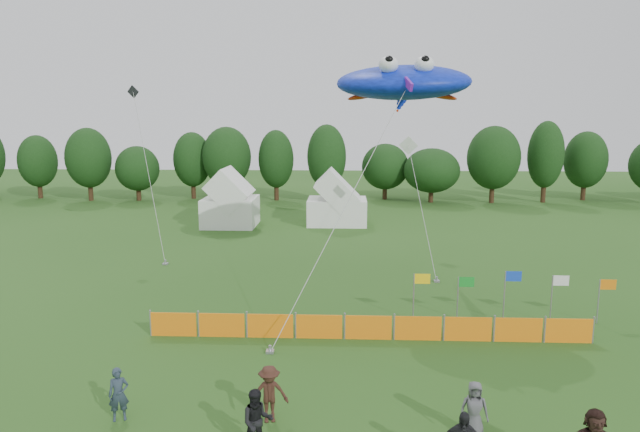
{
  "coord_description": "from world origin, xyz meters",
  "views": [
    {
      "loc": [
        0.94,
        -15.34,
        8.95
      ],
      "look_at": [
        0.0,
        6.0,
        5.2
      ],
      "focal_mm": 32.0,
      "sensor_mm": 36.0,
      "label": 1
    }
  ],
  "objects_px": {
    "tent_right": "(337,203)",
    "spectator_b": "(257,422)",
    "spectator_c": "(269,394)",
    "spectator_a": "(119,394)",
    "stingray_kite": "(403,83)",
    "tent_left": "(230,203)",
    "spectator_e": "(474,409)",
    "barrier_fence": "(368,328)"
  },
  "relations": [
    {
      "from": "spectator_a",
      "to": "spectator_e",
      "type": "relative_size",
      "value": 1.0
    },
    {
      "from": "tent_right",
      "to": "spectator_e",
      "type": "relative_size",
      "value": 3.05
    },
    {
      "from": "tent_right",
      "to": "tent_left",
      "type": "bearing_deg",
      "value": -172.86
    },
    {
      "from": "spectator_b",
      "to": "spectator_c",
      "type": "bearing_deg",
      "value": 71.98
    },
    {
      "from": "spectator_e",
      "to": "barrier_fence",
      "type": "bearing_deg",
      "value": 113.02
    },
    {
      "from": "barrier_fence",
      "to": "spectator_c",
      "type": "height_order",
      "value": "spectator_c"
    },
    {
      "from": "spectator_b",
      "to": "stingray_kite",
      "type": "bearing_deg",
      "value": 57.38
    },
    {
      "from": "spectator_a",
      "to": "tent_right",
      "type": "bearing_deg",
      "value": 57.77
    },
    {
      "from": "tent_right",
      "to": "spectator_b",
      "type": "bearing_deg",
      "value": -92.84
    },
    {
      "from": "spectator_b",
      "to": "spectator_e",
      "type": "height_order",
      "value": "spectator_b"
    },
    {
      "from": "spectator_c",
      "to": "barrier_fence",
      "type": "bearing_deg",
      "value": 52.3
    },
    {
      "from": "barrier_fence",
      "to": "spectator_a",
      "type": "height_order",
      "value": "spectator_a"
    },
    {
      "from": "barrier_fence",
      "to": "spectator_b",
      "type": "xyz_separation_m",
      "value": [
        -3.28,
        -8.07,
        0.4
      ]
    },
    {
      "from": "barrier_fence",
      "to": "spectator_a",
      "type": "bearing_deg",
      "value": -139.3
    },
    {
      "from": "spectator_a",
      "to": "spectator_c",
      "type": "height_order",
      "value": "spectator_c"
    },
    {
      "from": "tent_left",
      "to": "barrier_fence",
      "type": "height_order",
      "value": "tent_left"
    },
    {
      "from": "spectator_c",
      "to": "spectator_b",
      "type": "bearing_deg",
      "value": -105.63
    },
    {
      "from": "spectator_a",
      "to": "stingray_kite",
      "type": "xyz_separation_m",
      "value": [
        9.5,
        13.75,
        9.74
      ]
    },
    {
      "from": "tent_right",
      "to": "spectator_e",
      "type": "height_order",
      "value": "tent_right"
    },
    {
      "from": "tent_left",
      "to": "spectator_e",
      "type": "height_order",
      "value": "tent_left"
    },
    {
      "from": "barrier_fence",
      "to": "spectator_c",
      "type": "bearing_deg",
      "value": -116.08
    },
    {
      "from": "spectator_b",
      "to": "spectator_e",
      "type": "distance_m",
      "value": 6.07
    },
    {
      "from": "spectator_a",
      "to": "stingray_kite",
      "type": "bearing_deg",
      "value": 33.87
    },
    {
      "from": "tent_left",
      "to": "tent_right",
      "type": "distance_m",
      "value": 8.86
    },
    {
      "from": "tent_right",
      "to": "stingray_kite",
      "type": "height_order",
      "value": "stingray_kite"
    },
    {
      "from": "tent_left",
      "to": "spectator_a",
      "type": "bearing_deg",
      "value": -84.82
    },
    {
      "from": "spectator_a",
      "to": "barrier_fence",
      "type": "bearing_deg",
      "value": 19.22
    },
    {
      "from": "spectator_e",
      "to": "tent_left",
      "type": "bearing_deg",
      "value": 114.92
    },
    {
      "from": "tent_right",
      "to": "spectator_b",
      "type": "xyz_separation_m",
      "value": [
        -1.65,
        -33.19,
        -0.87
      ]
    },
    {
      "from": "spectator_b",
      "to": "spectator_e",
      "type": "relative_size",
      "value": 1.1
    },
    {
      "from": "tent_left",
      "to": "spectator_c",
      "type": "height_order",
      "value": "tent_left"
    },
    {
      "from": "spectator_e",
      "to": "stingray_kite",
      "type": "xyz_separation_m",
      "value": [
        -0.84,
        14.18,
        9.74
      ]
    },
    {
      "from": "spectator_b",
      "to": "stingray_kite",
      "type": "distance_m",
      "value": 18.76
    },
    {
      "from": "tent_left",
      "to": "spectator_b",
      "type": "xyz_separation_m",
      "value": [
        7.14,
        -32.09,
        -1.03
      ]
    },
    {
      "from": "barrier_fence",
      "to": "stingray_kite",
      "type": "bearing_deg",
      "value": 75.5
    },
    {
      "from": "tent_right",
      "to": "spectator_a",
      "type": "bearing_deg",
      "value": -100.75
    },
    {
      "from": "barrier_fence",
      "to": "spectator_e",
      "type": "xyz_separation_m",
      "value": [
        2.7,
        -7.02,
        0.32
      ]
    },
    {
      "from": "spectator_e",
      "to": "spectator_a",
      "type": "bearing_deg",
      "value": 179.59
    },
    {
      "from": "spectator_c",
      "to": "stingray_kite",
      "type": "xyz_separation_m",
      "value": [
        5.02,
        13.64,
        9.69
      ]
    },
    {
      "from": "spectator_c",
      "to": "stingray_kite",
      "type": "height_order",
      "value": "stingray_kite"
    },
    {
      "from": "tent_left",
      "to": "stingray_kite",
      "type": "xyz_separation_m",
      "value": [
        12.27,
        -16.84,
        8.63
      ]
    },
    {
      "from": "tent_left",
      "to": "spectator_a",
      "type": "relative_size",
      "value": 2.67
    }
  ]
}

